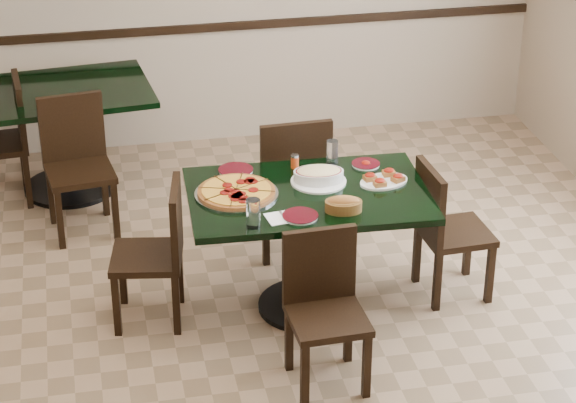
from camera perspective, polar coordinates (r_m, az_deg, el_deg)
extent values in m
plane|color=#8C6D51|center=(6.31, -0.68, -6.87)|extent=(5.50, 5.50, 0.00)
cube|color=black|center=(8.36, -4.24, 8.79)|extent=(5.00, 0.03, 0.06)
cube|color=black|center=(6.20, 1.02, 0.30)|extent=(1.36, 0.90, 0.04)
cylinder|color=black|center=(6.38, 0.99, -2.70)|extent=(0.11, 0.11, 0.71)
cylinder|color=black|center=(6.56, 0.97, -5.27)|extent=(0.57, 0.57, 0.03)
cube|color=black|center=(7.76, -11.44, 5.47)|extent=(1.27, 0.98, 0.04)
cylinder|color=black|center=(7.90, -11.19, 2.94)|extent=(0.13, 0.13, 0.71)
cylinder|color=black|center=(8.04, -10.97, 0.74)|extent=(0.64, 0.64, 0.03)
cube|color=black|center=(6.97, 0.02, 0.94)|extent=(0.46, 0.46, 0.04)
cube|color=black|center=(6.69, 0.43, 2.16)|extent=(0.44, 0.06, 0.47)
cube|color=black|center=(7.28, 1.10, 0.09)|extent=(0.04, 0.04, 0.43)
cube|color=black|center=(6.96, 1.90, -1.29)|extent=(0.04, 0.04, 0.43)
cube|color=black|center=(7.21, -1.80, -0.24)|extent=(0.04, 0.04, 0.43)
cube|color=black|center=(6.88, -1.13, -1.65)|extent=(0.04, 0.04, 0.43)
cube|color=black|center=(5.75, 2.03, -5.99)|extent=(0.40, 0.40, 0.04)
cube|color=black|center=(5.77, 1.60, -3.20)|extent=(0.39, 0.06, 0.41)
cube|color=black|center=(5.70, 0.86, -8.83)|extent=(0.04, 0.04, 0.37)
cube|color=black|center=(5.96, 0.05, -7.03)|extent=(0.04, 0.04, 0.37)
cube|color=black|center=(5.78, 4.02, -8.34)|extent=(0.04, 0.04, 0.37)
cube|color=black|center=(6.03, 3.07, -6.60)|extent=(0.04, 0.04, 0.37)
cube|color=black|center=(6.59, 8.49, -1.60)|extent=(0.41, 0.41, 0.04)
cube|color=black|center=(6.42, 7.20, -0.02)|extent=(0.06, 0.39, 0.42)
cube|color=black|center=(6.62, 10.22, -3.65)|extent=(0.04, 0.04, 0.38)
cube|color=black|center=(6.50, 7.59, -4.06)|extent=(0.04, 0.04, 0.38)
cube|color=black|center=(6.88, 9.11, -2.30)|extent=(0.04, 0.04, 0.38)
cube|color=black|center=(6.76, 6.56, -2.67)|extent=(0.04, 0.04, 0.38)
cube|color=black|center=(6.31, -7.19, -2.84)|extent=(0.45, 0.45, 0.04)
cube|color=black|center=(6.19, -5.70, -0.99)|extent=(0.10, 0.39, 0.42)
cube|color=black|center=(6.58, -8.41, -3.70)|extent=(0.05, 0.05, 0.38)
cube|color=black|center=(6.55, -5.53, -3.68)|extent=(0.05, 0.05, 0.38)
cube|color=black|center=(6.30, -8.71, -5.25)|extent=(0.05, 0.05, 0.38)
cube|color=black|center=(6.27, -5.69, -5.24)|extent=(0.05, 0.05, 0.38)
cube|color=black|center=(7.29, -10.52, 1.46)|extent=(0.47, 0.47, 0.04)
cube|color=black|center=(7.36, -10.93, 3.75)|extent=(0.42, 0.10, 0.44)
cube|color=black|center=(7.21, -11.52, -0.92)|extent=(0.05, 0.05, 0.40)
cube|color=black|center=(7.52, -11.94, 0.29)|extent=(0.05, 0.05, 0.40)
cube|color=black|center=(7.25, -8.76, -0.49)|extent=(0.05, 0.05, 0.40)
cube|color=black|center=(7.57, -9.30, 0.69)|extent=(0.05, 0.05, 0.40)
cube|color=black|center=(7.74, -13.47, 4.57)|extent=(0.08, 0.41, 0.43)
cube|color=black|center=(8.08, -13.29, 2.04)|extent=(0.04, 0.04, 0.39)
cube|color=black|center=(7.76, -13.08, 1.00)|extent=(0.04, 0.04, 0.39)
cylinder|color=#B0B0B7|center=(6.17, -2.63, 0.40)|extent=(0.46, 0.46, 0.01)
cylinder|color=brown|center=(6.17, -2.64, 0.50)|extent=(0.43, 0.43, 0.02)
cylinder|color=#C48729|center=(6.16, -2.64, 0.59)|extent=(0.38, 0.38, 0.01)
cylinder|color=silver|center=(6.30, 1.56, 1.03)|extent=(0.31, 0.31, 0.01)
ellipsoid|color=beige|center=(6.28, 1.57, 1.55)|extent=(0.27, 0.19, 0.04)
ellipsoid|color=#925C28|center=(5.98, 2.84, -0.02)|extent=(0.18, 0.11, 0.07)
cylinder|color=silver|center=(5.93, 0.63, -0.76)|extent=(0.19, 0.19, 0.01)
cylinder|color=#34030A|center=(5.93, 0.63, -0.70)|extent=(0.19, 0.19, 0.00)
cylinder|color=silver|center=(6.52, 3.97, 1.89)|extent=(0.16, 0.16, 0.01)
cylinder|color=#34030A|center=(6.52, 3.97, 1.95)|extent=(0.16, 0.16, 0.00)
ellipsoid|color=#A20F08|center=(6.51, 3.97, 1.97)|extent=(0.05, 0.05, 0.02)
cylinder|color=silver|center=(6.44, -2.67, 1.59)|extent=(0.20, 0.20, 0.01)
cylinder|color=#34030A|center=(6.43, -2.67, 1.64)|extent=(0.20, 0.20, 0.00)
cube|color=white|center=(5.92, -0.39, -0.84)|extent=(0.16, 0.16, 0.00)
cube|color=#B0B0B7|center=(5.93, -0.20, -0.79)|extent=(0.03, 0.13, 0.00)
cylinder|color=white|center=(6.50, 2.26, 2.52)|extent=(0.07, 0.07, 0.14)
cylinder|color=white|center=(5.81, -1.78, -0.61)|extent=(0.07, 0.07, 0.16)
cylinder|color=#D34716|center=(6.46, 0.35, 2.02)|extent=(0.05, 0.05, 0.07)
cylinder|color=#B0B0B7|center=(6.44, 0.35, 2.34)|extent=(0.05, 0.05, 0.01)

